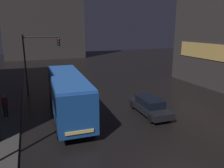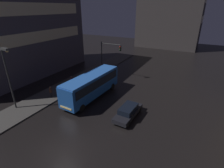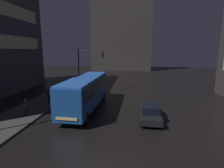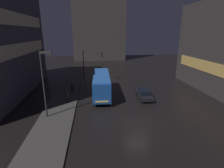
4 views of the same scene
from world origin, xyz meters
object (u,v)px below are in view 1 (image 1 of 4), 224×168
(bus_near, at_px, (68,91))
(car_taxi, at_px, (150,106))
(pedestrian_mid, at_px, (5,104))
(traffic_light_main, at_px, (37,54))

(bus_near, bearing_deg, car_taxi, 164.79)
(bus_near, distance_m, pedestrian_mid, 4.96)
(car_taxi, height_order, traffic_light_main, traffic_light_main)
(pedestrian_mid, height_order, traffic_light_main, traffic_light_main)
(bus_near, bearing_deg, traffic_light_main, -74.91)
(bus_near, distance_m, car_taxi, 6.77)
(bus_near, xyz_separation_m, traffic_light_main, (-1.74, 7.73, 2.24))
(car_taxi, distance_m, traffic_light_main, 13.14)
(bus_near, distance_m, traffic_light_main, 8.23)
(car_taxi, relative_size, traffic_light_main, 0.75)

